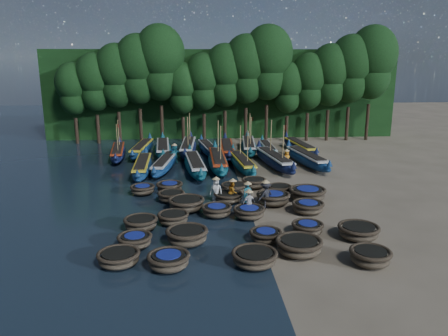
{
  "coord_description": "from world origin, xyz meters",
  "views": [
    {
      "loc": [
        -3.35,
        -27.7,
        9.19
      ],
      "look_at": [
        -1.19,
        3.1,
        1.3
      ],
      "focal_mm": 35.0,
      "sensor_mm": 36.0,
      "label": 1
    }
  ],
  "objects": [
    {
      "name": "long_boat_8",
      "position": [
        6.44,
        8.73,
        0.59
      ],
      "size": [
        3.01,
        8.74,
        1.56
      ],
      "rotation": [
        0.0,
        0.0,
        0.17
      ],
      "color": "navy",
      "rests_on": "ground"
    },
    {
      "name": "coracle_5",
      "position": [
        -6.35,
        -7.46,
        0.39
      ],
      "size": [
        2.07,
        2.07,
        0.68
      ],
      "rotation": [
        0.0,
        0.0,
        0.37
      ],
      "color": "brown",
      "rests_on": "ground"
    },
    {
      "name": "coracle_3",
      "position": [
        1.55,
        -8.81,
        0.46
      ],
      "size": [
        2.77,
        2.77,
        0.8
      ],
      "rotation": [
        0.0,
        0.0,
        0.42
      ],
      "color": "brown",
      "rests_on": "ground"
    },
    {
      "name": "long_boat_7",
      "position": [
        3.5,
        8.31,
        0.61
      ],
      "size": [
        3.01,
        8.99,
        3.87
      ],
      "rotation": [
        0.0,
        0.0,
        0.16
      ],
      "color": "#0F1B3A",
      "rests_on": "ground"
    },
    {
      "name": "tree_8",
      "position": [
        2.4,
        20.0,
        8.0
      ],
      "size": [
        4.92,
        4.92,
        11.6
      ],
      "color": "black",
      "rests_on": "ground"
    },
    {
      "name": "fisherman_2",
      "position": [
        -0.91,
        -1.04,
        0.84
      ],
      "size": [
        0.77,
        0.89,
        1.76
      ],
      "rotation": [
        0.0,
        0.0,
        1.3
      ],
      "color": "#BE7319",
      "rests_on": "ground"
    },
    {
      "name": "coracle_17",
      "position": [
        -1.19,
        -0.85,
        0.39
      ],
      "size": [
        2.21,
        2.21,
        0.68
      ],
      "rotation": [
        0.0,
        0.0,
        -0.29
      ],
      "color": "brown",
      "rests_on": "ground"
    },
    {
      "name": "tree_2",
      "position": [
        -11.4,
        20.0,
        7.32
      ],
      "size": [
        4.51,
        4.51,
        10.63
      ],
      "color": "black",
      "rests_on": "ground"
    },
    {
      "name": "long_boat_11",
      "position": [
        -6.34,
        13.79,
        0.6
      ],
      "size": [
        2.17,
        8.9,
        1.57
      ],
      "rotation": [
        0.0,
        0.0,
        0.07
      ],
      "color": "#10505F",
      "rests_on": "ground"
    },
    {
      "name": "tree_10",
      "position": [
        7.0,
        20.0,
        5.97
      ],
      "size": [
        3.68,
        3.68,
        8.68
      ],
      "color": "black",
      "rests_on": "ground"
    },
    {
      "name": "coracle_4",
      "position": [
        4.52,
        -10.1,
        0.44
      ],
      "size": [
        1.98,
        1.98,
        0.76
      ],
      "rotation": [
        0.0,
        0.0,
        0.15
      ],
      "color": "brown",
      "rests_on": "ground"
    },
    {
      "name": "coracle_18",
      "position": [
        1.63,
        -1.55,
        0.46
      ],
      "size": [
        2.52,
        2.52,
        0.8
      ],
      "rotation": [
        0.0,
        0.0,
        0.32
      ],
      "color": "brown",
      "rests_on": "ground"
    },
    {
      "name": "coracle_12",
      "position": [
        -2.08,
        -3.42,
        0.4
      ],
      "size": [
        2.09,
        2.09,
        0.69
      ],
      "rotation": [
        0.0,
        0.0,
        -0.3
      ],
      "color": "brown",
      "rests_on": "ground"
    },
    {
      "name": "coracle_9",
      "position": [
        5.08,
        -7.16,
        0.42
      ],
      "size": [
        2.49,
        2.49,
        0.74
      ],
      "rotation": [
        0.0,
        0.0,
        -0.28
      ],
      "color": "brown",
      "rests_on": "ground"
    },
    {
      "name": "coracle_22",
      "position": [
        -0.65,
        1.05,
        0.4
      ],
      "size": [
        2.0,
        2.0,
        0.69
      ],
      "rotation": [
        0.0,
        0.0,
        -0.2
      ],
      "color": "brown",
      "rests_on": "ground"
    },
    {
      "name": "fisherman_4",
      "position": [
        -0.15,
        -3.23,
        0.83
      ],
      "size": [
        0.95,
        0.75,
        1.7
      ],
      "rotation": [
        0.0,
        0.0,
        0.51
      ],
      "color": "silver",
      "rests_on": "ground"
    },
    {
      "name": "tree_12",
      "position": [
        11.6,
        20.0,
        7.32
      ],
      "size": [
        4.51,
        4.51,
        10.63
      ],
      "color": "black",
      "rests_on": "ground"
    },
    {
      "name": "long_boat_4",
      "position": [
        -3.31,
        7.06,
        0.59
      ],
      "size": [
        2.42,
        8.82,
        1.56
      ],
      "rotation": [
        0.0,
        0.0,
        0.1
      ],
      "color": "#10505F",
      "rests_on": "ground"
    },
    {
      "name": "coracle_10",
      "position": [
        -6.31,
        -5.26,
        0.43
      ],
      "size": [
        2.03,
        2.03,
        0.74
      ],
      "rotation": [
        0.0,
        0.0,
        -0.22
      ],
      "color": "brown",
      "rests_on": "ground"
    },
    {
      "name": "coracle_15",
      "position": [
        -4.88,
        -0.48,
        0.39
      ],
      "size": [
        2.13,
        2.13,
        0.68
      ],
      "rotation": [
        0.0,
        0.0,
        -0.39
      ],
      "color": "brown",
      "rests_on": "ground"
    },
    {
      "name": "fisherman_5",
      "position": [
        -5.06,
        9.97,
        0.9
      ],
      "size": [
        1.39,
        1.59,
        1.94
      ],
      "rotation": [
        0.0,
        0.0,
        4.05
      ],
      "color": "#1B6375",
      "rests_on": "ground"
    },
    {
      "name": "coracle_8",
      "position": [
        2.6,
        -6.4,
        0.38
      ],
      "size": [
        2.07,
        2.07,
        0.65
      ],
      "rotation": [
        0.0,
        0.0,
        -0.4
      ],
      "color": "brown",
      "rests_on": "ground"
    },
    {
      "name": "ground",
      "position": [
        0.0,
        0.0,
        0.0
      ],
      "size": [
        120.0,
        120.0,
        0.0
      ],
      "primitive_type": "plane",
      "color": "gray",
      "rests_on": "ground"
    },
    {
      "name": "tree_9",
      "position": [
        4.7,
        20.0,
        8.67
      ],
      "size": [
        5.34,
        5.34,
        12.58
      ],
      "color": "black",
      "rests_on": "ground"
    },
    {
      "name": "coracle_14",
      "position": [
        3.45,
        -3.2,
        0.41
      ],
      "size": [
        1.97,
        1.97,
        0.7
      ],
      "rotation": [
        0.0,
        0.0,
        0.02
      ],
      "color": "brown",
      "rests_on": "ground"
    },
    {
      "name": "long_boat_5",
      "position": [
        -1.35,
        8.15,
        0.62
      ],
      "size": [
        1.68,
        9.16,
        3.89
      ],
      "rotation": [
        0.0,
        0.0,
        0.01
      ],
      "color": "#10505F",
      "rests_on": "ground"
    },
    {
      "name": "long_boat_14",
      "position": [
        -0.21,
        13.11,
        0.59
      ],
      "size": [
        1.78,
        8.79,
        1.55
      ],
      "rotation": [
        0.0,
        0.0,
        -0.03
      ],
      "color": "#0F1B3A",
      "rests_on": "ground"
    },
    {
      "name": "long_boat_3",
      "position": [
        -5.81,
        7.79,
        0.55
      ],
      "size": [
        2.56,
        8.07,
        1.43
      ],
      "rotation": [
        0.0,
        0.0,
        -0.15
      ],
      "color": "navy",
      "rests_on": "ground"
    },
    {
      "name": "fisherman_1",
      "position": [
        -0.07,
        -1.94,
        0.92
      ],
      "size": [
        0.67,
        0.53,
        1.82
      ],
      "rotation": [
        0.0,
        0.0,
        0.26
      ],
      "color": "#1B6375",
      "rests_on": "ground"
    },
    {
      "name": "long_boat_9",
      "position": [
        -10.45,
        12.66,
        0.54
      ],
      "size": [
        2.29,
        7.98,
        3.41
      ],
      "rotation": [
        0.0,
        0.0,
        0.12
      ],
      "color": "#0F1B3A",
      "rests_on": "ground"
    },
    {
      "name": "fisherman_3",
      "position": [
        1.02,
        -2.17,
        0.91
      ],
      "size": [
        1.3,
        1.18,
        1.96
      ],
      "rotation": [
        0.0,
        0.0,
        3.75
      ],
      "color": "black",
      "rests_on": "ground"
    },
    {
      "name": "tree_11",
      "position": [
        9.3,
        20.0,
        6.65
      ],
      "size": [
        4.09,
        4.09,
        9.65
      ],
      "color": "black",
      "rests_on": "ground"
    },
    {
      "name": "tree_13",
      "position": [
        13.9,
        20.0,
        8.0
      ],
      "size": [
        4.92,
        4.92,
        11.6
      ],
      "color": "black",
      "rests_on": "ground"
    },
    {
      "name": "tree_1",
      "position": [
        -13.7,
        20.0,
        6.65
      ],
      "size": [
        4.09,
        4.09,
        9.65
      ],
      "color": "black",
      "rests_on": "ground"
    },
    {
      "name": "long_boat_13",
      "position": [
        -1.99,
        13.96,
        0.51
      ],
      "size": [
        2.52,
        7.5,
        1.34
      ],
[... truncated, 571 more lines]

